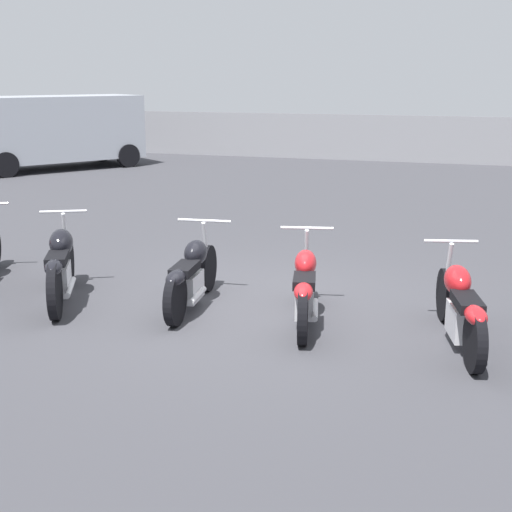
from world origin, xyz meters
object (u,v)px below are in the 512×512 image
(motorcycle_slot_4, at_px, (461,307))
(motorcycle_slot_2, at_px, (191,275))
(motorcycle_slot_3, at_px, (305,288))
(parked_van, at_px, (56,129))
(motorcycle_slot_1, at_px, (61,266))

(motorcycle_slot_4, bearing_deg, motorcycle_slot_2, 160.76)
(motorcycle_slot_3, height_order, parked_van, parked_van)
(motorcycle_slot_1, relative_size, motorcycle_slot_4, 0.93)
(motorcycle_slot_1, relative_size, parked_van, 0.37)
(motorcycle_slot_1, distance_m, motorcycle_slot_2, 1.65)
(motorcycle_slot_4, xyz_separation_m, parked_van, (-12.09, 11.28, 0.77))
(motorcycle_slot_1, bearing_deg, motorcycle_slot_4, -26.46)
(motorcycle_slot_2, xyz_separation_m, motorcycle_slot_4, (3.13, -0.29, 0.01))
(motorcycle_slot_3, bearing_deg, motorcycle_slot_2, 163.16)
(motorcycle_slot_4, bearing_deg, motorcycle_slot_1, 165.81)
(motorcycle_slot_1, relative_size, motorcycle_slot_2, 0.97)
(motorcycle_slot_4, distance_m, parked_van, 16.55)
(motorcycle_slot_3, height_order, motorcycle_slot_4, motorcycle_slot_3)
(motorcycle_slot_1, bearing_deg, parked_van, 96.89)
(parked_van, bearing_deg, motorcycle_slot_2, -15.83)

